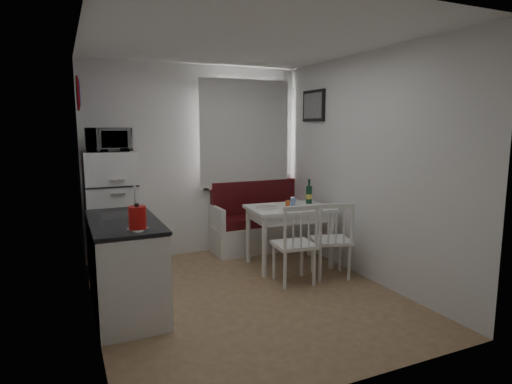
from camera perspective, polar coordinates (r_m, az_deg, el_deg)
floor at (r=4.67m, az=-1.31°, el=-13.58°), size 3.00×3.50×0.02m
ceiling at (r=4.40m, az=-1.43°, el=19.58°), size 3.00×3.50×0.02m
wall_back at (r=5.99m, az=-7.99°, el=4.13°), size 3.00×0.02×2.60m
wall_front at (r=2.83m, az=12.68°, el=-1.09°), size 3.00×0.02×2.60m
wall_left at (r=4.00m, az=-21.52°, el=1.34°), size 0.02×3.50×2.60m
wall_right at (r=5.12m, az=14.29°, el=3.18°), size 0.02×3.50×2.60m
window at (r=6.18m, az=-1.68°, el=7.37°), size 1.22×0.06×1.47m
curtain at (r=6.11m, az=-1.43°, el=7.83°), size 1.35×0.02×1.50m
kitchen_counter at (r=4.36m, az=-17.02°, el=-9.24°), size 0.62×1.32×1.16m
wall_sign at (r=5.44m, az=-22.59°, el=12.07°), size 0.03×0.40×0.40m
picture_frame at (r=5.99m, az=7.66°, el=11.33°), size 0.04×0.52×0.42m
bench at (r=6.21m, az=0.37°, el=-4.70°), size 1.38×0.53×0.99m
dining_table at (r=5.44m, az=4.44°, el=-2.86°), size 1.08×0.79×0.77m
chair_left at (r=4.78m, az=5.66°, el=-5.83°), size 0.48×0.46×0.50m
chair_right at (r=5.05m, az=10.59°, el=-5.25°), size 0.53×0.52×0.49m
fridge at (r=5.49m, az=-18.68°, el=-2.56°), size 0.59×0.59×1.48m
microwave at (r=5.35m, az=-19.09°, el=6.61°), size 0.50×0.34×0.28m
kettle at (r=3.71m, az=-15.54°, el=-3.34°), size 0.18×0.18×0.23m
wine_bottle at (r=5.66m, az=7.09°, el=0.10°), size 0.08×0.08×0.32m
drinking_glass_orange at (r=5.35m, az=4.25°, el=-1.61°), size 0.06×0.06×0.09m
drinking_glass_blue at (r=5.50m, az=4.94°, el=-1.26°), size 0.07×0.07×0.11m
plate at (r=5.31m, az=1.51°, el=-2.09°), size 0.27×0.27×0.02m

